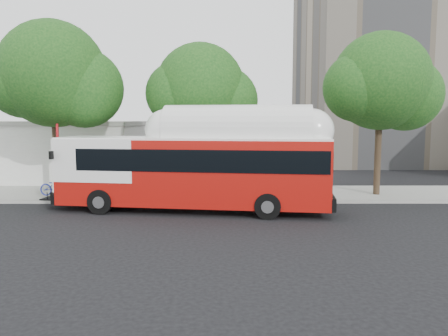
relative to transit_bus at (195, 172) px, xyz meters
The scene contains 10 objects.
ground 2.88m from the transit_bus, 60.83° to the right, with size 120.00×120.00×0.00m, color black.
sidewalk 5.07m from the transit_bus, 77.10° to the left, with size 60.00×5.00×0.15m, color gray.
curb_strip 2.91m from the transit_bus, 62.28° to the left, with size 60.00×0.30×0.15m, color gray.
red_curb_segment 3.33m from the transit_bus, 134.07° to the left, with size 10.00×0.32×0.16m, color maroon.
street_tree_left 9.57m from the transit_bus, 153.85° to the left, with size 6.67×5.80×9.74m.
street_tree_mid 5.80m from the transit_bus, 83.68° to the left, with size 5.75×5.00×8.62m.
street_tree_right 12.04m from the transit_bus, 20.71° to the left, with size 6.21×5.40×9.18m.
low_commercial_bldg 17.73m from the transit_bus, 136.91° to the left, with size 16.20×10.20×4.25m.
transit_bus is the anchor object (origin of this frame).
signal_pole 7.97m from the transit_bus, 160.21° to the left, with size 0.13×0.44×4.61m.
Camera 1 is at (0.27, -18.68, 4.35)m, focal length 35.00 mm.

